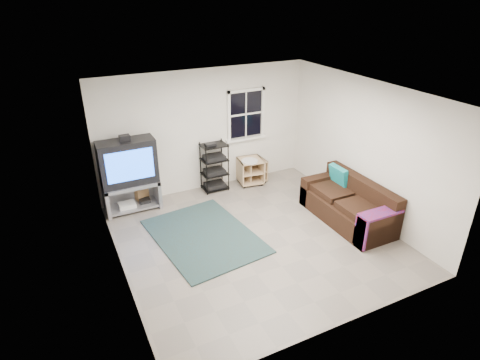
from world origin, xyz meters
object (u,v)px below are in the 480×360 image
side_table_left (254,169)px  sofa (349,206)px  tv_unit (129,170)px  av_rack (214,170)px  side_table_right (250,169)px

side_table_left → sofa: sofa is taller
tv_unit → av_rack: size_ratio=1.45×
tv_unit → side_table_right: size_ratio=2.59×
side_table_left → sofa: (0.80, -2.32, 0.03)m
av_rack → side_table_left: bearing=0.6°
av_rack → sofa: (1.78, -2.31, -0.16)m
side_table_left → side_table_right: (-0.14, -0.05, 0.06)m
tv_unit → av_rack: 1.86m
sofa → av_rack: bearing=127.7°
tv_unit → sofa: tv_unit is taller
tv_unit → side_table_left: 2.86m
tv_unit → side_table_right: bearing=0.7°
tv_unit → side_table_right: 2.71m
side_table_right → sofa: (0.94, -2.27, -0.03)m
tv_unit → sofa: 4.28m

